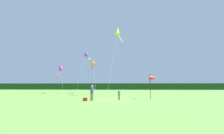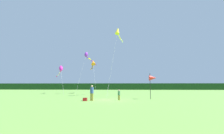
% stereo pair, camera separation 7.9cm
% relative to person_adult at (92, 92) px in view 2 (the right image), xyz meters
% --- Properties ---
extents(ground_plane, '(120.00, 120.00, 0.00)m').
position_rel_person_adult_xyz_m(ground_plane, '(1.87, 1.12, -0.98)').
color(ground_plane, '#6B9E42').
extents(distant_treeline, '(108.00, 3.62, 2.55)m').
position_rel_person_adult_xyz_m(distant_treeline, '(1.87, 46.12, 0.29)').
color(distant_treeline, '#193D19').
rests_on(distant_treeline, ground).
extents(person_adult, '(0.39, 0.39, 1.76)m').
position_rel_person_adult_xyz_m(person_adult, '(0.00, 0.00, 0.00)').
color(person_adult, olive).
rests_on(person_adult, ground).
extents(person_child, '(0.27, 0.27, 1.24)m').
position_rel_person_adult_xyz_m(person_child, '(3.08, 0.79, -0.29)').
color(person_child, olive).
rests_on(person_child, ground).
extents(cooler_box, '(0.45, 0.37, 0.35)m').
position_rel_person_adult_xyz_m(cooler_box, '(-0.72, -0.21, -0.81)').
color(cooler_box, red).
rests_on(cooler_box, ground).
extents(banner_flag_pole, '(0.90, 0.70, 3.29)m').
position_rel_person_adult_xyz_m(banner_flag_pole, '(7.41, 2.56, 1.68)').
color(banner_flag_pole, black).
rests_on(banner_flag_pole, ground).
extents(kite_magenta, '(5.01, 7.97, 6.05)m').
position_rel_person_adult_xyz_m(kite_magenta, '(-9.55, 14.18, 4.10)').
color(kite_magenta, '#B2B2B2').
rests_on(kite_magenta, ground).
extents(kite_purple, '(2.61, 8.35, 9.01)m').
position_rel_person_adult_xyz_m(kite_purple, '(-4.00, 15.35, 7.12)').
color(kite_purple, '#B2B2B2').
rests_on(kite_purple, ground).
extents(kite_orange, '(2.72, 7.61, 7.46)m').
position_rel_person_adult_xyz_m(kite_orange, '(-2.78, 15.29, 5.62)').
color(kite_orange, '#B2B2B2').
rests_on(kite_orange, ground).
extents(kite_yellow, '(2.44, 7.36, 11.99)m').
position_rel_person_adult_xyz_m(kite_yellow, '(2.85, 8.38, 10.07)').
color(kite_yellow, '#B2B2B2').
rests_on(kite_yellow, ground).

